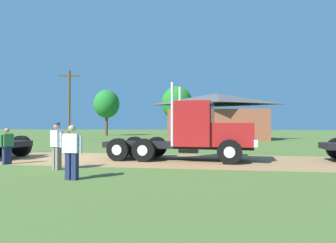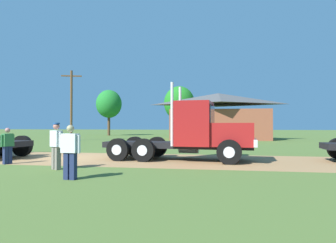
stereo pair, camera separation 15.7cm
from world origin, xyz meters
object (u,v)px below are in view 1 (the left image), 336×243
object	(u,v)px
truck_foreground_white	(197,134)
visitor_by_barrel	(72,150)
visitor_walking_mid	(57,144)
visitor_standing_near	(7,145)
utility_pole_near	(69,103)
shed_building	(216,117)

from	to	relation	value
truck_foreground_white	visitor_by_barrel	bearing A→B (deg)	-121.61
visitor_walking_mid	visitor_by_barrel	xyz separation A→B (m)	(1.55, -1.84, -0.06)
visitor_standing_near	visitor_by_barrel	world-z (taller)	visitor_by_barrel
visitor_standing_near	visitor_walking_mid	bearing A→B (deg)	-20.37
visitor_by_barrel	visitor_standing_near	bearing A→B (deg)	146.82
visitor_walking_mid	visitor_by_barrel	world-z (taller)	visitor_walking_mid
truck_foreground_white	visitor_standing_near	xyz separation A→B (m)	(-7.95, -2.73, -0.45)
truck_foreground_white	visitor_by_barrel	distance (m)	6.65
truck_foreground_white	utility_pole_near	xyz separation A→B (m)	(-15.13, 16.40, 2.85)
visitor_walking_mid	visitor_by_barrel	size ratio (longest dim) A/B	1.05
visitor_standing_near	visitor_walking_mid	size ratio (longest dim) A/B	0.88
visitor_standing_near	visitor_walking_mid	distance (m)	3.12
truck_foreground_white	shed_building	bearing A→B (deg)	87.45
visitor_walking_mid	visitor_standing_near	bearing A→B (deg)	159.63
truck_foreground_white	visitor_by_barrel	xyz separation A→B (m)	(-3.48, -5.65, -0.36)
truck_foreground_white	visitor_walking_mid	bearing A→B (deg)	-142.86
visitor_by_barrel	utility_pole_near	distance (m)	25.15
shed_building	visitor_standing_near	bearing A→B (deg)	-110.14
truck_foreground_white	visitor_walking_mid	world-z (taller)	truck_foreground_white
visitor_standing_near	visitor_walking_mid	world-z (taller)	visitor_walking_mid
visitor_standing_near	utility_pole_near	world-z (taller)	utility_pole_near
visitor_standing_near	utility_pole_near	bearing A→B (deg)	110.56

